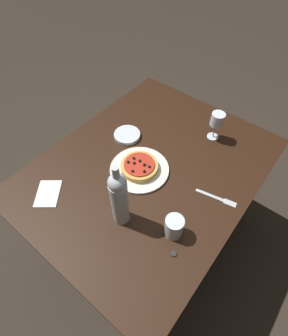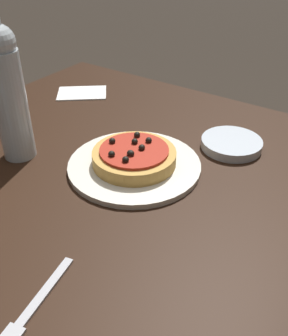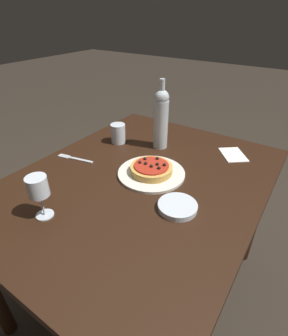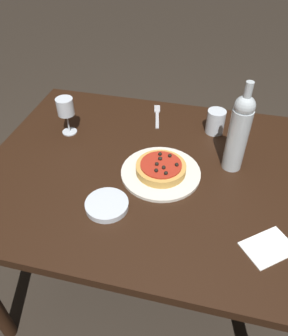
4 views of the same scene
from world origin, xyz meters
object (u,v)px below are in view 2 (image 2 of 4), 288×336
(pizza, at_px, (134,156))
(fork, at_px, (29,312))
(dining_table, at_px, (147,215))
(dinner_plate, at_px, (134,165))
(side_bowl, at_px, (231,144))
(wine_bottle, at_px, (8,91))

(pizza, xyz_separation_m, fork, (-0.09, 0.38, -0.03))
(dining_table, xyz_separation_m, dinner_plate, (0.05, -0.02, 0.10))
(side_bowl, bearing_deg, wine_bottle, 38.20)
(side_bowl, relative_size, fork, 0.76)
(pizza, bearing_deg, dinner_plate, -150.26)
(dinner_plate, bearing_deg, wine_bottle, 22.86)
(dinner_plate, relative_size, fork, 1.54)
(dining_table, height_order, pizza, pizza)
(dinner_plate, relative_size, wine_bottle, 0.85)
(dinner_plate, xyz_separation_m, fork, (-0.09, 0.38, -0.00))
(dining_table, relative_size, fork, 6.56)
(side_bowl, bearing_deg, dining_table, 68.04)
(wine_bottle, bearing_deg, dinner_plate, -157.14)
(pizza, xyz_separation_m, side_bowl, (-0.14, -0.20, -0.02))
(dining_table, height_order, side_bowl, side_bowl)
(wine_bottle, height_order, side_bowl, wine_bottle)
(dinner_plate, relative_size, pizza, 1.60)
(fork, bearing_deg, dinner_plate, -178.26)
(pizza, bearing_deg, dining_table, 154.13)
(dinner_plate, height_order, pizza, pizza)
(wine_bottle, distance_m, fork, 0.46)
(dinner_plate, xyz_separation_m, wine_bottle, (0.25, 0.10, 0.15))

